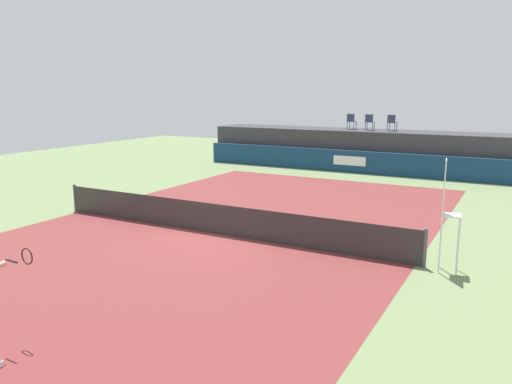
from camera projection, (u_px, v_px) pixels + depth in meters
The scene contains 12 objects.
ground_plane at pixel (262, 213), 17.98m from camera, with size 48.00×48.00×0.00m, color #6B7F51.
court_inner at pixel (217, 234), 15.40m from camera, with size 12.00×22.00×0.00m, color maroon.
sponsor_wall at pixel (353, 162), 26.88m from camera, with size 18.00×0.22×1.20m.
spectator_platform at pixel (363, 149), 28.33m from camera, with size 18.00×2.80×2.20m, color #38383D.
spectator_chair_far_left at pixel (351, 121), 28.41m from camera, with size 0.46×0.46×0.89m.
spectator_chair_left at pixel (370, 121), 27.85m from camera, with size 0.45×0.45×0.89m.
spectator_chair_center at pixel (392, 122), 27.32m from camera, with size 0.46×0.46×0.89m.
umpire_chair at pixel (447, 208), 11.94m from camera, with size 0.50×0.50×2.76m.
tennis_net at pixel (217, 219), 15.30m from camera, with size 12.40×0.02×0.95m, color #2D2D2D.
net_post_near at pixel (75, 198), 18.22m from camera, with size 0.10×0.10×1.00m, color #4C4C51.
net_post_far at pixel (425, 248), 12.38m from camera, with size 0.10×0.10×1.00m, color #4C4C51.
tennis_ball at pixel (210, 182), 23.94m from camera, with size 0.07×0.07×0.07m, color #D8EA33.
Camera 1 is at (8.20, -12.42, 4.33)m, focal length 34.84 mm.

